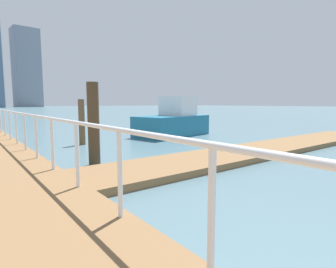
{
  "coord_description": "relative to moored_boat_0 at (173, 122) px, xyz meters",
  "views": [
    {
      "loc": [
        -4.6,
        3.37,
        1.76
      ],
      "look_at": [
        0.06,
        9.44,
        0.88
      ],
      "focal_mm": 28.91,
      "sensor_mm": 36.0,
      "label": 1
    }
  ],
  "objects": [
    {
      "name": "moored_boat_0",
      "position": [
        0.0,
        0.0,
        0.0
      ],
      "size": [
        4.54,
        2.9,
        2.12
      ],
      "color": "#1E6B8C",
      "rests_on": "ground_plane"
    },
    {
      "name": "floating_dock",
      "position": [
        -0.29,
        -5.84,
        -0.67
      ],
      "size": [
        15.46,
        2.0,
        0.18
      ],
      "primitive_type": "cube",
      "color": "olive",
      "rests_on": "ground_plane"
    },
    {
      "name": "ground_plane",
      "position": [
        -4.52,
        5.23,
        -0.76
      ],
      "size": [
        300.0,
        300.0,
        0.0
      ],
      "primitive_type": "plane",
      "color": "slate"
    },
    {
      "name": "boardwalk_railing",
      "position": [
        -7.67,
        -7.11,
        0.47
      ],
      "size": [
        0.06,
        26.53,
        1.08
      ],
      "color": "white",
      "rests_on": "boardwalk"
    },
    {
      "name": "dock_piling_0",
      "position": [
        -6.16,
        -4.11,
        0.41
      ],
      "size": [
        0.32,
        0.32,
        2.34
      ],
      "primitive_type": "cylinder",
      "color": "#473826",
      "rests_on": "ground_plane"
    },
    {
      "name": "dock_piling_5",
      "position": [
        -5.07,
        -0.14,
        0.2
      ],
      "size": [
        0.26,
        0.26,
        1.92
      ],
      "primitive_type": "cylinder",
      "color": "brown",
      "rests_on": "ground_plane"
    },
    {
      "name": "skyline_tower_4",
      "position": [
        16.7,
        129.72,
        16.98
      ],
      "size": [
        11.52,
        10.05,
        35.48
      ],
      "primitive_type": "cube",
      "rotation": [
        0.0,
        0.0,
        0.07
      ],
      "color": "gray",
      "rests_on": "ground_plane"
    }
  ]
}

